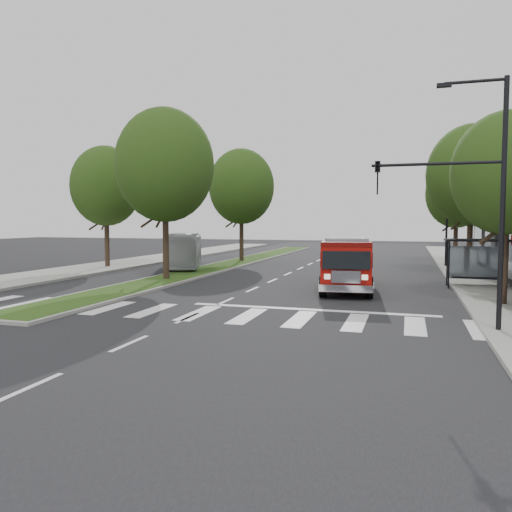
# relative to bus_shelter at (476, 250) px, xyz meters

# --- Properties ---
(ground) EXTENTS (140.00, 140.00, 0.00)m
(ground) POSITION_rel_bus_shelter_xyz_m (-11.20, -8.15, -2.04)
(ground) COLOR black
(ground) RESTS_ON ground
(sidewalk_right) EXTENTS (5.00, 80.00, 0.15)m
(sidewalk_right) POSITION_rel_bus_shelter_xyz_m (1.30, 1.85, -1.96)
(sidewalk_right) COLOR gray
(sidewalk_right) RESTS_ON ground
(sidewalk_left) EXTENTS (5.00, 80.00, 0.15)m
(sidewalk_left) POSITION_rel_bus_shelter_xyz_m (-25.70, 1.85, -1.96)
(sidewalk_left) COLOR gray
(sidewalk_left) RESTS_ON ground
(median) EXTENTS (3.00, 50.00, 0.15)m
(median) POSITION_rel_bus_shelter_xyz_m (-17.20, 9.85, -1.96)
(median) COLOR gray
(median) RESTS_ON ground
(bus_shelter) EXTENTS (3.20, 1.60, 2.61)m
(bus_shelter) POSITION_rel_bus_shelter_xyz_m (0.00, 0.00, 0.00)
(bus_shelter) COLOR black
(bus_shelter) RESTS_ON ground
(tree_right_near) EXTENTS (4.40, 4.40, 8.05)m
(tree_right_near) POSITION_rel_bus_shelter_xyz_m (0.30, -6.15, 3.47)
(tree_right_near) COLOR black
(tree_right_near) RESTS_ON ground
(tree_right_mid) EXTENTS (5.60, 5.60, 9.72)m
(tree_right_mid) POSITION_rel_bus_shelter_xyz_m (0.30, 5.85, 4.45)
(tree_right_mid) COLOR black
(tree_right_mid) RESTS_ON ground
(tree_right_far) EXTENTS (5.00, 5.00, 8.73)m
(tree_right_far) POSITION_rel_bus_shelter_xyz_m (0.30, 15.85, 3.80)
(tree_right_far) COLOR black
(tree_right_far) RESTS_ON ground
(tree_median_near) EXTENTS (5.80, 5.80, 10.16)m
(tree_median_near) POSITION_rel_bus_shelter_xyz_m (-17.20, -2.15, 4.77)
(tree_median_near) COLOR black
(tree_median_near) RESTS_ON ground
(tree_median_far) EXTENTS (5.60, 5.60, 9.72)m
(tree_median_far) POSITION_rel_bus_shelter_xyz_m (-17.20, 11.85, 4.45)
(tree_median_far) COLOR black
(tree_median_far) RESTS_ON ground
(tree_left_mid) EXTENTS (5.20, 5.20, 9.16)m
(tree_left_mid) POSITION_rel_bus_shelter_xyz_m (-25.20, 3.85, 4.12)
(tree_left_mid) COLOR black
(tree_left_mid) RESTS_ON ground
(streetlight_right_near) EXTENTS (4.08, 0.22, 8.00)m
(streetlight_right_near) POSITION_rel_bus_shelter_xyz_m (-1.59, -11.65, 2.63)
(streetlight_right_near) COLOR black
(streetlight_right_near) RESTS_ON ground
(streetlight_right_far) EXTENTS (2.11, 0.20, 8.00)m
(streetlight_right_far) POSITION_rel_bus_shelter_xyz_m (-0.85, 11.85, 2.44)
(streetlight_right_far) COLOR black
(streetlight_right_far) RESTS_ON ground
(fire_engine) EXTENTS (3.19, 8.16, 2.76)m
(fire_engine) POSITION_rel_bus_shelter_xyz_m (-6.52, -2.53, -0.72)
(fire_engine) COLOR #600805
(fire_engine) RESTS_ON ground
(city_bus) EXTENTS (5.48, 9.60, 2.63)m
(city_bus) POSITION_rel_bus_shelter_xyz_m (-19.70, 5.70, -0.72)
(city_bus) COLOR #B6B6BA
(city_bus) RESTS_ON ground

